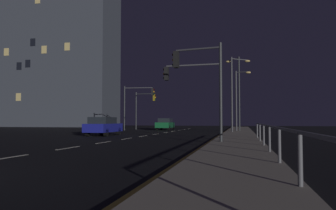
% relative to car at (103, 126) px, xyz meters
% --- Properties ---
extents(ground_plane, '(112.00, 112.00, 0.00)m').
position_rel_car_xyz_m(ground_plane, '(3.53, -3.39, -0.82)').
color(ground_plane, black).
rests_on(ground_plane, ground).
extents(sidewalk_right, '(2.82, 77.00, 0.14)m').
position_rel_car_xyz_m(sidewalk_right, '(11.22, -3.39, -0.75)').
color(sidewalk_right, '#9E937F').
rests_on(sidewalk_right, ground).
extents(lane_markings_center, '(0.14, 50.00, 0.01)m').
position_rel_car_xyz_m(lane_markings_center, '(3.53, 0.11, -0.82)').
color(lane_markings_center, silver).
rests_on(lane_markings_center, ground).
extents(lane_edge_line, '(0.14, 53.00, 0.01)m').
position_rel_car_xyz_m(lane_edge_line, '(9.56, 1.61, -0.82)').
color(lane_edge_line, gold).
rests_on(lane_edge_line, ground).
extents(car, '(1.89, 4.43, 1.57)m').
position_rel_car_xyz_m(car, '(0.00, 0.00, 0.00)').
color(car, navy).
rests_on(car, ground).
extents(car_oncoming, '(1.96, 4.46, 1.57)m').
position_rel_car_xyz_m(car_oncoming, '(1.39, 17.03, 0.00)').
color(car_oncoming, '#14592D').
rests_on(car_oncoming, ground).
extents(traffic_light_far_left, '(2.89, 0.61, 5.44)m').
position_rel_car_xyz_m(traffic_light_far_left, '(9.20, -7.70, 3.09)').
color(traffic_light_far_left, '#2D3033').
rests_on(traffic_light_far_left, sidewalk_right).
extents(traffic_light_far_right, '(2.93, 0.35, 5.27)m').
position_rel_car_xyz_m(traffic_light_far_right, '(-1.82, 17.94, 2.84)').
color(traffic_light_far_right, '#2D3033').
rests_on(traffic_light_far_right, ground).
extents(traffic_light_far_center, '(4.11, 0.41, 5.24)m').
position_rel_car_xyz_m(traffic_light_far_center, '(8.33, -3.62, 3.02)').
color(traffic_light_far_center, '#38383D').
rests_on(traffic_light_far_center, sidewalk_right).
extents(traffic_light_overhead_east, '(4.00, 0.60, 5.73)m').
position_rel_car_xyz_m(traffic_light_overhead_east, '(-1.64, 14.07, 3.21)').
color(traffic_light_overhead_east, '#2D3033').
rests_on(traffic_light_overhead_east, ground).
extents(street_lamp_far_end, '(1.65, 1.76, 8.49)m').
position_rel_car_xyz_m(street_lamp_far_end, '(11.02, 12.52, 4.36)').
color(street_lamp_far_end, '#2D3033').
rests_on(street_lamp_far_end, sidewalk_right).
extents(street_lamp_across_street, '(1.94, 1.42, 7.53)m').
position_rel_car_xyz_m(street_lamp_across_street, '(10.84, 7.57, 3.85)').
color(street_lamp_across_street, '#38383D').
rests_on(street_lamp_across_street, sidewalk_right).
extents(street_lamp_mid_block, '(1.69, 0.61, 6.60)m').
position_rel_car_xyz_m(street_lamp_mid_block, '(11.18, 10.66, 3.31)').
color(street_lamp_mid_block, '#38383D').
rests_on(street_lamp_mid_block, sidewalk_right).
extents(barrier_fence, '(0.09, 19.53, 0.98)m').
position_rel_car_xyz_m(barrier_fence, '(12.48, -13.17, 0.06)').
color(barrier_fence, '#59595E').
rests_on(barrier_fence, sidewalk_right).
extents(building_distant, '(25.58, 9.24, 30.37)m').
position_rel_car_xyz_m(building_distant, '(-26.23, 34.08, 14.36)').
color(building_distant, '#3D424C').
rests_on(building_distant, ground).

